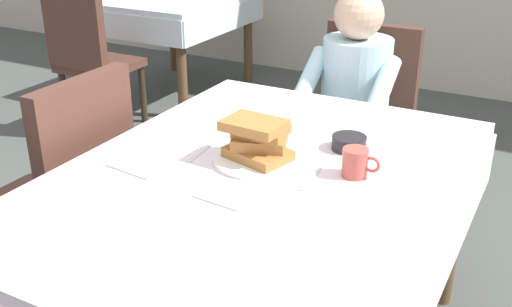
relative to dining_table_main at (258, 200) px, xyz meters
name	(u,v)px	position (x,y,z in m)	size (l,w,h in m)	color
dining_table_main	(258,200)	(0.00, 0.00, 0.00)	(1.12, 1.52, 0.74)	silver
chair_diner	(362,114)	(-0.07, 1.17, -0.12)	(0.44, 0.45, 0.93)	#4C2D23
diner_person	(352,95)	(-0.07, 1.01, 0.02)	(0.40, 0.43, 1.12)	silver
chair_left_side	(70,181)	(-0.77, 0.00, -0.12)	(0.45, 0.44, 0.93)	#4C2D23
plate_breakfast	(258,159)	(-0.04, 0.08, 0.10)	(0.28, 0.28, 0.02)	white
breakfast_stack	(258,139)	(-0.04, 0.07, 0.16)	(0.21, 0.20, 0.12)	#A36B33
cup_coffee	(356,163)	(0.26, 0.12, 0.13)	(0.11, 0.08, 0.08)	#B24C42
bowl_butter	(349,143)	(0.17, 0.29, 0.11)	(0.11, 0.11, 0.04)	black
fork_left_of_plate	(202,151)	(-0.23, 0.06, 0.09)	(0.18, 0.01, 0.01)	silver
knife_right_of_plate	(313,176)	(0.15, 0.06, 0.09)	(0.20, 0.01, 0.01)	silver
spoon_near_edge	(216,202)	(-0.01, -0.21, 0.09)	(0.15, 0.01, 0.01)	silver
napkin_folded	(140,165)	(-0.34, -0.12, 0.09)	(0.17, 0.12, 0.01)	white
background_table_far	(175,12)	(-1.97, 2.36, -0.03)	(0.92, 1.12, 0.74)	silver
background_chair_empty	(89,53)	(-1.97, 1.41, -0.12)	(0.44, 0.45, 0.93)	#4C2D23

